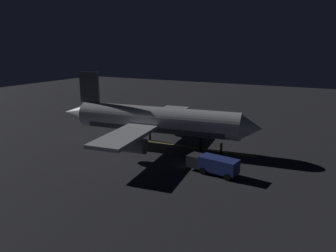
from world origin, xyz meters
The scene contains 9 objects.
ground_plane centered at (0.00, 0.00, -0.10)m, with size 180.00×180.00×0.20m, color #2C2C31.
apron_guide_stripe centered at (-1.74, 4.00, 0.00)m, with size 0.24×22.71×0.01m, color gold.
airliner centered at (0.06, -0.55, 4.09)m, with size 28.65×33.75×11.43m.
baggage_truck centered at (6.71, 11.92, 1.17)m, with size 3.05×6.80×2.18m.
catering_truck centered at (-12.09, 1.65, 1.19)m, with size 5.72×5.47×2.29m.
ground_crew_worker centered at (-0.96, 10.37, 0.89)m, with size 0.40×0.40×1.74m.
traffic_cone_near_left centered at (-0.33, 6.28, 0.25)m, with size 0.50×0.50×0.55m.
traffic_cone_near_right centered at (3.18, 7.98, 0.25)m, with size 0.50×0.50×0.55m.
traffic_cone_under_wing centered at (0.90, 7.64, 0.25)m, with size 0.50×0.50×0.55m.
Camera 1 is at (42.25, 23.79, 15.54)m, focal length 33.80 mm.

